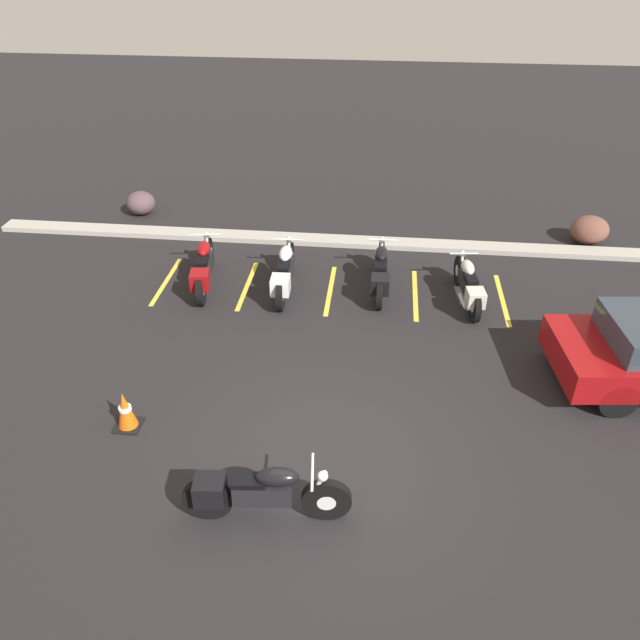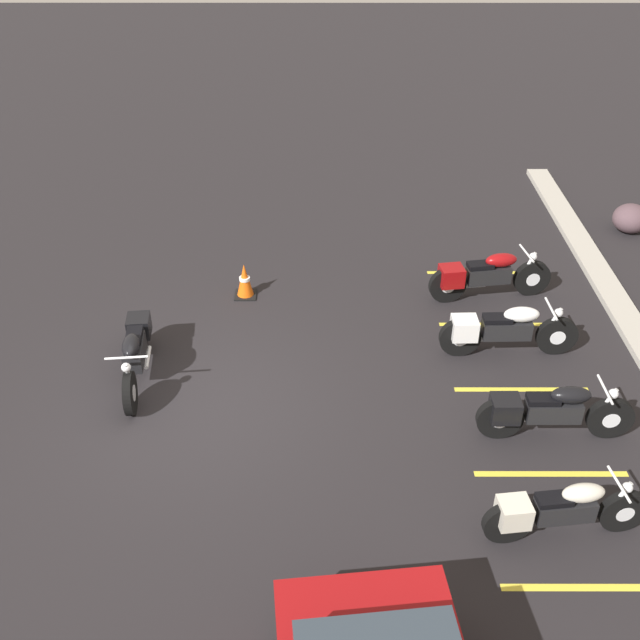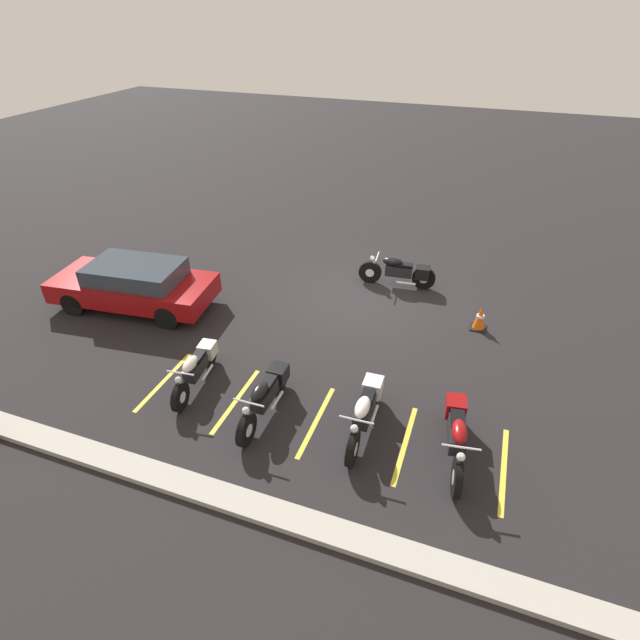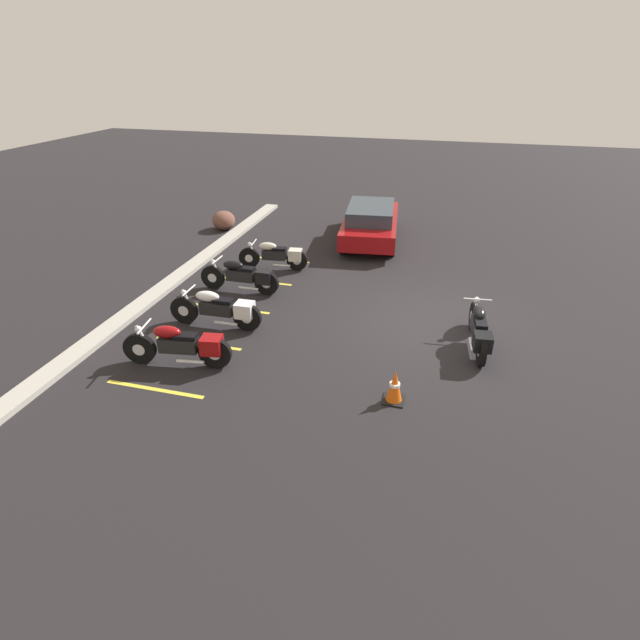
{
  "view_description": "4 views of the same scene",
  "coord_description": "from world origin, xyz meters",
  "px_view_note": "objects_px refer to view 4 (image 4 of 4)",
  "views": [
    {
      "loc": [
        0.6,
        -6.53,
        6.81
      ],
      "look_at": [
        -0.38,
        2.59,
        0.8
      ],
      "focal_mm": 35.0,
      "sensor_mm": 36.0,
      "label": 1
    },
    {
      "loc": [
        8.71,
        1.85,
        7.44
      ],
      "look_at": [
        -0.79,
        1.83,
        1.06
      ],
      "focal_mm": 42.0,
      "sensor_mm": 36.0,
      "label": 2
    },
    {
      "loc": [
        -2.97,
        11.84,
        7.26
      ],
      "look_at": [
        0.35,
        2.66,
        0.84
      ],
      "focal_mm": 28.0,
      "sensor_mm": 36.0,
      "label": 3
    },
    {
      "loc": [
        -10.89,
        -0.2,
        5.77
      ],
      "look_at": [
        -1.32,
        2.38,
        0.49
      ],
      "focal_mm": 28.0,
      "sensor_mm": 36.0,
      "label": 4
    }
  ],
  "objects_px": {
    "parked_bike_2": "(243,276)",
    "parked_bike_3": "(276,255)",
    "motorcycle_black_featured": "(479,330)",
    "car_red": "(370,222)",
    "landscape_rock_0": "(224,220)",
    "parked_bike_0": "(182,345)",
    "parked_bike_1": "(219,309)",
    "traffic_cone": "(395,387)"
  },
  "relations": [
    {
      "from": "parked_bike_2",
      "to": "parked_bike_3",
      "type": "relative_size",
      "value": 1.07
    },
    {
      "from": "motorcycle_black_featured",
      "to": "car_red",
      "type": "distance_m",
      "value": 7.46
    },
    {
      "from": "car_red",
      "to": "landscape_rock_0",
      "type": "xyz_separation_m",
      "value": [
        -0.1,
        5.49,
        -0.34
      ]
    },
    {
      "from": "parked_bike_0",
      "to": "parked_bike_3",
      "type": "xyz_separation_m",
      "value": [
        5.56,
        -0.1,
        -0.04
      ]
    },
    {
      "from": "car_red",
      "to": "landscape_rock_0",
      "type": "relative_size",
      "value": 4.85
    },
    {
      "from": "parked_bike_1",
      "to": "landscape_rock_0",
      "type": "bearing_deg",
      "value": -67.53
    },
    {
      "from": "parked_bike_1",
      "to": "traffic_cone",
      "type": "xyz_separation_m",
      "value": [
        -1.82,
        -4.39,
        -0.17
      ]
    },
    {
      "from": "parked_bike_0",
      "to": "traffic_cone",
      "type": "distance_m",
      "value": 4.42
    },
    {
      "from": "parked_bike_1",
      "to": "traffic_cone",
      "type": "bearing_deg",
      "value": 155.79
    },
    {
      "from": "landscape_rock_0",
      "to": "traffic_cone",
      "type": "xyz_separation_m",
      "value": [
        -8.84,
        -7.53,
        -0.03
      ]
    },
    {
      "from": "motorcycle_black_featured",
      "to": "parked_bike_3",
      "type": "xyz_separation_m",
      "value": [
        3.25,
        5.84,
        -0.03
      ]
    },
    {
      "from": "parked_bike_2",
      "to": "car_red",
      "type": "relative_size",
      "value": 0.5
    },
    {
      "from": "parked_bike_2",
      "to": "traffic_cone",
      "type": "xyz_separation_m",
      "value": [
        -3.83,
        -4.64,
        -0.16
      ]
    },
    {
      "from": "landscape_rock_0",
      "to": "traffic_cone",
      "type": "height_order",
      "value": "landscape_rock_0"
    },
    {
      "from": "traffic_cone",
      "to": "parked_bike_0",
      "type": "bearing_deg",
      "value": 88.97
    },
    {
      "from": "parked_bike_0",
      "to": "landscape_rock_0",
      "type": "bearing_deg",
      "value": -79.22
    },
    {
      "from": "motorcycle_black_featured",
      "to": "parked_bike_3",
      "type": "height_order",
      "value": "motorcycle_black_featured"
    },
    {
      "from": "parked_bike_0",
      "to": "parked_bike_1",
      "type": "height_order",
      "value": "parked_bike_0"
    },
    {
      "from": "car_red",
      "to": "traffic_cone",
      "type": "relative_size",
      "value": 6.7
    },
    {
      "from": "parked_bike_3",
      "to": "landscape_rock_0",
      "type": "relative_size",
      "value": 2.29
    },
    {
      "from": "parked_bike_2",
      "to": "landscape_rock_0",
      "type": "bearing_deg",
      "value": -60.31
    },
    {
      "from": "parked_bike_0",
      "to": "landscape_rock_0",
      "type": "xyz_separation_m",
      "value": [
        8.76,
        3.11,
        -0.14
      ]
    },
    {
      "from": "car_red",
      "to": "traffic_cone",
      "type": "xyz_separation_m",
      "value": [
        -8.94,
        -2.04,
        -0.37
      ]
    },
    {
      "from": "parked_bike_1",
      "to": "parked_bike_2",
      "type": "relative_size",
      "value": 1.02
    },
    {
      "from": "motorcycle_black_featured",
      "to": "traffic_cone",
      "type": "distance_m",
      "value": 2.83
    },
    {
      "from": "motorcycle_black_featured",
      "to": "parked_bike_3",
      "type": "bearing_deg",
      "value": 55.27
    },
    {
      "from": "motorcycle_black_featured",
      "to": "car_red",
      "type": "bearing_deg",
      "value": 22.86
    },
    {
      "from": "parked_bike_1",
      "to": "parked_bike_3",
      "type": "height_order",
      "value": "parked_bike_1"
    },
    {
      "from": "parked_bike_0",
      "to": "parked_bike_3",
      "type": "distance_m",
      "value": 5.56
    },
    {
      "from": "motorcycle_black_featured",
      "to": "parked_bike_2",
      "type": "height_order",
      "value": "parked_bike_2"
    },
    {
      "from": "parked_bike_2",
      "to": "traffic_cone",
      "type": "relative_size",
      "value": 3.37
    },
    {
      "from": "traffic_cone",
      "to": "motorcycle_black_featured",
      "type": "bearing_deg",
      "value": -32.39
    },
    {
      "from": "parked_bike_0",
      "to": "car_red",
      "type": "xyz_separation_m",
      "value": [
        8.86,
        -2.38,
        0.2
      ]
    },
    {
      "from": "parked_bike_1",
      "to": "landscape_rock_0",
      "type": "distance_m",
      "value": 7.69
    },
    {
      "from": "parked_bike_1",
      "to": "landscape_rock_0",
      "type": "height_order",
      "value": "parked_bike_1"
    },
    {
      "from": "motorcycle_black_featured",
      "to": "parked_bike_1",
      "type": "distance_m",
      "value": 5.93
    },
    {
      "from": "parked_bike_3",
      "to": "car_red",
      "type": "relative_size",
      "value": 0.47
    },
    {
      "from": "parked_bike_2",
      "to": "parked_bike_3",
      "type": "xyz_separation_m",
      "value": [
        1.81,
        -0.32,
        -0.03
      ]
    },
    {
      "from": "parked_bike_3",
      "to": "traffic_cone",
      "type": "relative_size",
      "value": 3.16
    },
    {
      "from": "parked_bike_2",
      "to": "car_red",
      "type": "xyz_separation_m",
      "value": [
        5.11,
        -2.6,
        0.21
      ]
    },
    {
      "from": "parked_bike_3",
      "to": "car_red",
      "type": "xyz_separation_m",
      "value": [
        3.3,
        -2.28,
        0.24
      ]
    },
    {
      "from": "parked_bike_1",
      "to": "landscape_rock_0",
      "type": "xyz_separation_m",
      "value": [
        7.02,
        3.14,
        -0.14
      ]
    }
  ]
}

